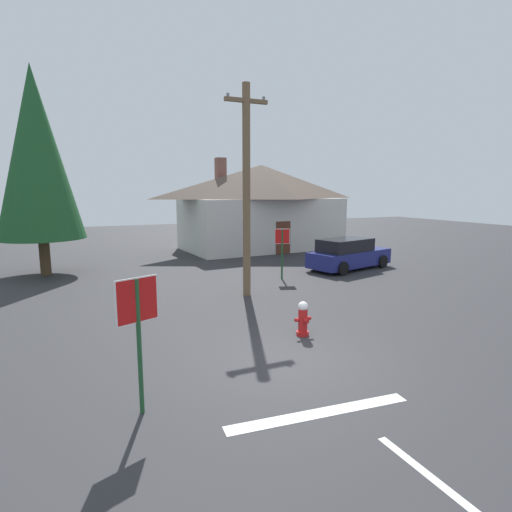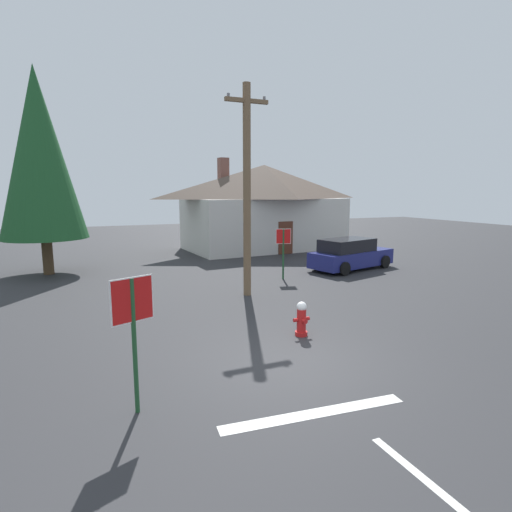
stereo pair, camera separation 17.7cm
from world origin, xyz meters
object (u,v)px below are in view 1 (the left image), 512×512
house (261,206)px  pine_tree_tall_left (36,154)px  fire_hydrant (303,319)px  utility_pole (246,188)px  stop_sign_far (282,244)px  stop_sign_near (138,317)px  parked_car (348,254)px

house → pine_tree_tall_left: pine_tree_tall_left is taller
fire_hydrant → utility_pole: (0.28, 4.61, 3.49)m
utility_pole → house: (5.67, 11.15, -1.08)m
utility_pole → stop_sign_far: size_ratio=3.40×
house → utility_pole: bearing=-117.0°
stop_sign_near → stop_sign_far: stop_sign_near is taller
house → pine_tree_tall_left: bearing=-162.9°
fire_hydrant → parked_car: (6.85, 7.33, 0.27)m
fire_hydrant → stop_sign_far: (2.77, 6.58, 1.11)m
stop_sign_far → house: size_ratio=0.20×
stop_sign_near → fire_hydrant: (4.55, 2.26, -1.28)m
stop_sign_near → pine_tree_tall_left: size_ratio=0.26×
utility_pole → pine_tree_tall_left: 10.25m
parked_car → stop_sign_near: bearing=-140.0°
stop_sign_far → house: house is taller
utility_pole → stop_sign_far: bearing=38.3°
stop_sign_near → house: (10.50, 18.02, 1.12)m
stop_sign_near → stop_sign_far: 11.48m
stop_sign_far → pine_tree_tall_left: size_ratio=0.24×
fire_hydrant → parked_car: 10.04m
pine_tree_tall_left → stop_sign_far: bearing=-28.8°
house → parked_car: (0.90, -8.44, -2.13)m
stop_sign_near → pine_tree_tall_left: 14.76m
fire_hydrant → utility_pole: size_ratio=0.12×
house → parked_car: size_ratio=2.32×
stop_sign_near → parked_car: size_ratio=0.51×
utility_pole → parked_car: (6.57, 2.71, -3.21)m
parked_car → pine_tree_tall_left: 15.16m
stop_sign_near → parked_car: 14.93m
fire_hydrant → pine_tree_tall_left: pine_tree_tall_left is taller
pine_tree_tall_left → fire_hydrant: bearing=-60.1°
pine_tree_tall_left → stop_sign_near: bearing=-80.9°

